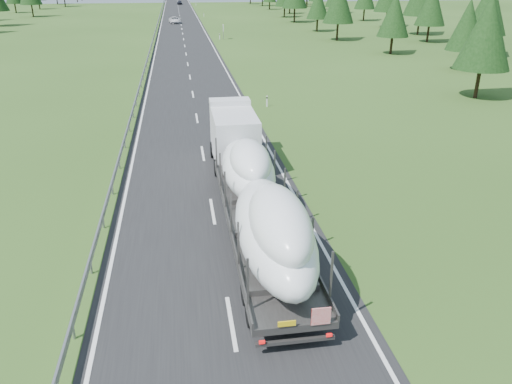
{
  "coord_description": "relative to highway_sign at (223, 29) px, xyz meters",
  "views": [
    {
      "loc": [
        -1.29,
        -14.1,
        11.29
      ],
      "look_at": [
        1.87,
        6.45,
        2.08
      ],
      "focal_mm": 35.0,
      "sensor_mm": 36.0,
      "label": 1
    }
  ],
  "objects": [
    {
      "name": "ground",
      "position": [
        -7.2,
        -80.0,
        -1.81
      ],
      "size": [
        400.0,
        400.0,
        0.0
      ],
      "primitive_type": "plane",
      "color": "#2B4A18",
      "rests_on": "ground"
    },
    {
      "name": "road_surface",
      "position": [
        -7.2,
        20.0,
        -1.8
      ],
      "size": [
        10.0,
        400.0,
        0.02
      ],
      "primitive_type": "cube",
      "color": "black",
      "rests_on": "ground"
    },
    {
      "name": "guardrail",
      "position": [
        -12.5,
        19.94,
        -1.21
      ],
      "size": [
        0.1,
        400.0,
        0.76
      ],
      "color": "slate",
      "rests_on": "ground"
    },
    {
      "name": "marker_posts",
      "position": [
        -0.7,
        75.0,
        -1.27
      ],
      "size": [
        0.13,
        350.08,
        1.0
      ],
      "color": "silver",
      "rests_on": "ground"
    },
    {
      "name": "highway_sign",
      "position": [
        0.0,
        0.0,
        0.0
      ],
      "size": [
        0.08,
        0.9,
        2.6
      ],
      "color": "slate",
      "rests_on": "ground"
    },
    {
      "name": "boat_truck",
      "position": [
        -5.33,
        -72.85,
        0.46
      ],
      "size": [
        2.84,
        20.34,
        4.28
      ],
      "color": "silver",
      "rests_on": "ground"
    },
    {
      "name": "distant_van",
      "position": [
        -8.58,
        32.11,
        -1.07
      ],
      "size": [
        2.9,
        5.52,
        1.48
      ],
      "primitive_type": "imported",
      "rotation": [
        0.0,
        0.0,
        0.08
      ],
      "color": "silver",
      "rests_on": "ground"
    },
    {
      "name": "distant_car_dark",
      "position": [
        -6.47,
        106.67,
        -1.1
      ],
      "size": [
        2.05,
        4.28,
        1.41
      ],
      "primitive_type": "imported",
      "rotation": [
        0.0,
        0.0,
        0.09
      ],
      "color": "black",
      "rests_on": "ground"
    }
  ]
}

